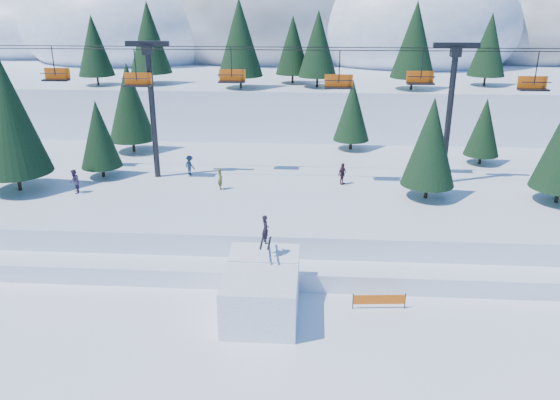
# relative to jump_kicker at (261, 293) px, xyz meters

# --- Properties ---
(ground) EXTENTS (160.00, 160.00, 0.00)m
(ground) POSITION_rel_jump_kicker_xyz_m (-0.73, -2.48, -1.37)
(ground) COLOR white
(ground) RESTS_ON ground
(mid_shelf) EXTENTS (70.00, 22.00, 2.50)m
(mid_shelf) POSITION_rel_jump_kicker_xyz_m (-0.73, 15.52, -0.12)
(mid_shelf) COLOR white
(mid_shelf) RESTS_ON ground
(berm) EXTENTS (70.00, 6.00, 1.10)m
(berm) POSITION_rel_jump_kicker_xyz_m (-0.73, 5.52, -0.82)
(berm) COLOR white
(berm) RESTS_ON ground
(mountain_ridge) EXTENTS (119.00, 60.00, 26.46)m
(mountain_ridge) POSITION_rel_jump_kicker_xyz_m (-5.82, 70.85, 8.28)
(mountain_ridge) COLOR white
(mountain_ridge) RESTS_ON ground
(jump_kicker) EXTENTS (3.74, 5.10, 5.09)m
(jump_kicker) POSITION_rel_jump_kicker_xyz_m (0.00, 0.00, 0.00)
(jump_kicker) COLOR white
(jump_kicker) RESTS_ON ground
(chairlift) EXTENTS (46.00, 3.21, 10.28)m
(chairlift) POSITION_rel_jump_kicker_xyz_m (0.92, 15.57, 7.95)
(chairlift) COLOR black
(chairlift) RESTS_ON mid_shelf
(conifer_stand) EXTENTS (61.59, 17.47, 9.73)m
(conifer_stand) POSITION_rel_jump_kicker_xyz_m (-1.46, 15.86, 5.48)
(conifer_stand) COLOR black
(conifer_stand) RESTS_ON mid_shelf
(distant_skiers) EXTENTS (27.32, 9.99, 1.79)m
(distant_skiers) POSITION_rel_jump_kicker_xyz_m (-2.40, 15.27, 1.98)
(distant_skiers) COLOR #494B1F
(distant_skiers) RESTS_ON mid_shelf
(banner_near) EXTENTS (2.85, 0.29, 0.90)m
(banner_near) POSITION_rel_jump_kicker_xyz_m (6.20, 1.12, -0.83)
(banner_near) COLOR black
(banner_near) RESTS_ON ground
(banner_far) EXTENTS (2.85, 0.23, 0.90)m
(banner_far) POSITION_rel_jump_kicker_xyz_m (8.59, 3.37, -0.83)
(banner_far) COLOR black
(banner_far) RESTS_ON ground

